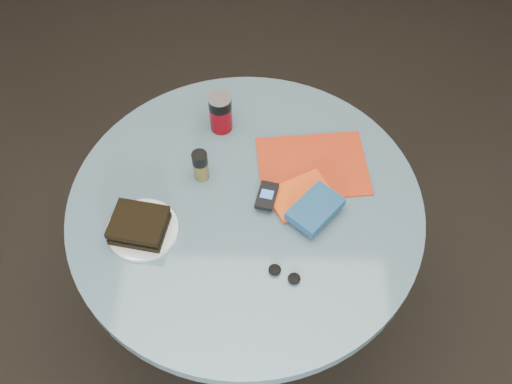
{
  "coord_description": "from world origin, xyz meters",
  "views": [
    {
      "loc": [
        0.05,
        -0.89,
        2.08
      ],
      "look_at": [
        0.03,
        0.0,
        0.8
      ],
      "focal_mm": 40.0,
      "sensor_mm": 36.0,
      "label": 1
    }
  ],
  "objects_px": {
    "magazine": "(313,166)",
    "red_book": "(300,195)",
    "mp3_player": "(267,196)",
    "headphones": "(284,274)",
    "pepper_grinder": "(201,166)",
    "novel": "(315,209)",
    "plate": "(143,230)",
    "table": "(246,232)",
    "soda_can": "(221,112)",
    "sandwich": "(139,225)"
  },
  "relations": [
    {
      "from": "plate",
      "to": "pepper_grinder",
      "type": "distance_m",
      "value": 0.24
    },
    {
      "from": "plate",
      "to": "table",
      "type": "bearing_deg",
      "value": 20.17
    },
    {
      "from": "pepper_grinder",
      "to": "novel",
      "type": "bearing_deg",
      "value": -21.58
    },
    {
      "from": "sandwich",
      "to": "magazine",
      "type": "xyz_separation_m",
      "value": [
        0.47,
        0.24,
        -0.03
      ]
    },
    {
      "from": "headphones",
      "to": "magazine",
      "type": "bearing_deg",
      "value": 76.74
    },
    {
      "from": "soda_can",
      "to": "headphones",
      "type": "distance_m",
      "value": 0.54
    },
    {
      "from": "sandwich",
      "to": "red_book",
      "type": "relative_size",
      "value": 0.94
    },
    {
      "from": "plate",
      "to": "headphones",
      "type": "bearing_deg",
      "value": -18.23
    },
    {
      "from": "magazine",
      "to": "novel",
      "type": "relative_size",
      "value": 2.15
    },
    {
      "from": "sandwich",
      "to": "plate",
      "type": "bearing_deg",
      "value": 53.71
    },
    {
      "from": "soda_can",
      "to": "novel",
      "type": "height_order",
      "value": "soda_can"
    },
    {
      "from": "plate",
      "to": "sandwich",
      "type": "height_order",
      "value": "sandwich"
    },
    {
      "from": "table",
      "to": "soda_can",
      "type": "bearing_deg",
      "value": 106.63
    },
    {
      "from": "mp3_player",
      "to": "pepper_grinder",
      "type": "bearing_deg",
      "value": 156.59
    },
    {
      "from": "magazine",
      "to": "sandwich",
      "type": "bearing_deg",
      "value": -159.63
    },
    {
      "from": "red_book",
      "to": "magazine",
      "type": "bearing_deg",
      "value": 42.4
    },
    {
      "from": "magazine",
      "to": "headphones",
      "type": "distance_m",
      "value": 0.37
    },
    {
      "from": "plate",
      "to": "red_book",
      "type": "xyz_separation_m",
      "value": [
        0.43,
        0.12,
        0.01
      ]
    },
    {
      "from": "magazine",
      "to": "red_book",
      "type": "height_order",
      "value": "red_book"
    },
    {
      "from": "mp3_player",
      "to": "magazine",
      "type": "bearing_deg",
      "value": 43.74
    },
    {
      "from": "plate",
      "to": "sandwich",
      "type": "distance_m",
      "value": 0.03
    },
    {
      "from": "soda_can",
      "to": "red_book",
      "type": "bearing_deg",
      "value": -47.66
    },
    {
      "from": "plate",
      "to": "pepper_grinder",
      "type": "relative_size",
      "value": 1.9
    },
    {
      "from": "soda_can",
      "to": "red_book",
      "type": "distance_m",
      "value": 0.36
    },
    {
      "from": "sandwich",
      "to": "red_book",
      "type": "distance_m",
      "value": 0.45
    },
    {
      "from": "soda_can",
      "to": "headphones",
      "type": "height_order",
      "value": "soda_can"
    },
    {
      "from": "plate",
      "to": "sandwich",
      "type": "relative_size",
      "value": 1.21
    },
    {
      "from": "table",
      "to": "novel",
      "type": "xyz_separation_m",
      "value": [
        0.19,
        -0.04,
        0.2
      ]
    },
    {
      "from": "soda_can",
      "to": "mp3_player",
      "type": "distance_m",
      "value": 0.31
    },
    {
      "from": "plate",
      "to": "headphones",
      "type": "distance_m",
      "value": 0.4
    },
    {
      "from": "plate",
      "to": "headphones",
      "type": "relative_size",
      "value": 2.06
    },
    {
      "from": "sandwich",
      "to": "mp3_player",
      "type": "bearing_deg",
      "value": 18.07
    },
    {
      "from": "pepper_grinder",
      "to": "headphones",
      "type": "distance_m",
      "value": 0.39
    },
    {
      "from": "soda_can",
      "to": "red_book",
      "type": "relative_size",
      "value": 0.76
    },
    {
      "from": "table",
      "to": "red_book",
      "type": "bearing_deg",
      "value": 6.52
    },
    {
      "from": "pepper_grinder",
      "to": "magazine",
      "type": "relative_size",
      "value": 0.32
    },
    {
      "from": "pepper_grinder",
      "to": "red_book",
      "type": "xyz_separation_m",
      "value": [
        0.28,
        -0.07,
        -0.04
      ]
    },
    {
      "from": "magazine",
      "to": "red_book",
      "type": "bearing_deg",
      "value": -115.29
    },
    {
      "from": "magazine",
      "to": "mp3_player",
      "type": "distance_m",
      "value": 0.19
    },
    {
      "from": "plate",
      "to": "mp3_player",
      "type": "xyz_separation_m",
      "value": [
        0.33,
        0.1,
        0.02
      ]
    },
    {
      "from": "soda_can",
      "to": "pepper_grinder",
      "type": "bearing_deg",
      "value": -103.51
    },
    {
      "from": "sandwich",
      "to": "soda_can",
      "type": "relative_size",
      "value": 1.23
    },
    {
      "from": "plate",
      "to": "novel",
      "type": "xyz_separation_m",
      "value": [
        0.47,
        0.06,
        0.03
      ]
    },
    {
      "from": "soda_can",
      "to": "magazine",
      "type": "bearing_deg",
      "value": -27.99
    },
    {
      "from": "mp3_player",
      "to": "novel",
      "type": "bearing_deg",
      "value": -18.87
    },
    {
      "from": "red_book",
      "to": "pepper_grinder",
      "type": "bearing_deg",
      "value": 137.76
    },
    {
      "from": "pepper_grinder",
      "to": "novel",
      "type": "relative_size",
      "value": 0.69
    },
    {
      "from": "mp3_player",
      "to": "headphones",
      "type": "distance_m",
      "value": 0.24
    },
    {
      "from": "soda_can",
      "to": "novel",
      "type": "relative_size",
      "value": 0.89
    },
    {
      "from": "sandwich",
      "to": "red_book",
      "type": "xyz_separation_m",
      "value": [
        0.43,
        0.12,
        -0.02
      ]
    }
  ]
}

